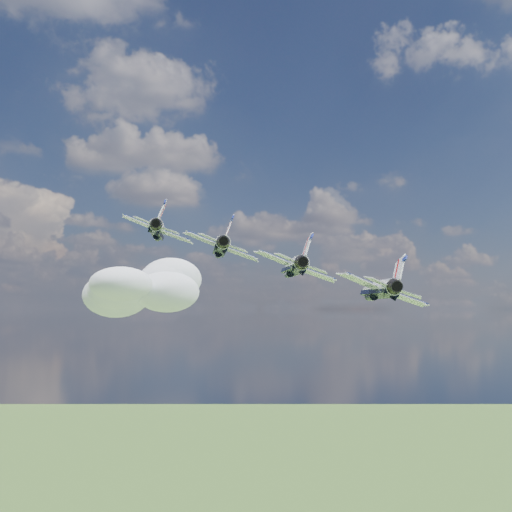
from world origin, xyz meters
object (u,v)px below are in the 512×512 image
object	(u,v)px
jet_1	(221,247)
jet_2	(293,266)
jet_0	(159,230)
jet_3	(378,289)

from	to	relation	value
jet_1	jet_2	world-z (taller)	jet_1
jet_0	jet_2	world-z (taller)	jet_0
jet_0	jet_3	size ratio (longest dim) A/B	1.00
jet_3	jet_1	bearing A→B (deg)	142.10
jet_1	jet_2	bearing A→B (deg)	-37.90
jet_1	jet_3	bearing A→B (deg)	-37.90
jet_2	jet_3	distance (m)	11.66
jet_1	jet_3	size ratio (longest dim) A/B	1.00
jet_2	jet_3	bearing A→B (deg)	-37.90
jet_1	jet_2	size ratio (longest dim) A/B	1.00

